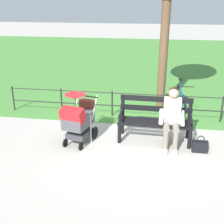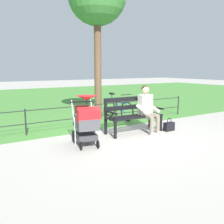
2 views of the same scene
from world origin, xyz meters
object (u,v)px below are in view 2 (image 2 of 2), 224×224
at_px(bicycle, 118,108).
at_px(handbag, 169,126).
at_px(park_bench, 132,113).
at_px(person_on_bench, 148,108).
at_px(stroller, 86,120).

bearing_deg(bicycle, handbag, 96.79).
relative_size(park_bench, person_on_bench, 1.26).
bearing_deg(handbag, park_bench, -25.39).
height_order(park_bench, bicycle, park_bench).
height_order(park_bench, person_on_bench, person_on_bench).
distance_m(park_bench, stroller, 1.69).
height_order(person_on_bench, handbag, person_on_bench).
xyz_separation_m(park_bench, person_on_bench, (-0.34, 0.22, 0.15)).
bearing_deg(park_bench, stroller, 15.32).
bearing_deg(bicycle, stroller, 43.54).
bearing_deg(person_on_bench, park_bench, -33.01).
bearing_deg(handbag, person_on_bench, -20.56).
xyz_separation_m(handbag, bicycle, (0.26, -2.21, 0.24)).
bearing_deg(handbag, bicycle, -83.21).
height_order(person_on_bench, stroller, person_on_bench).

